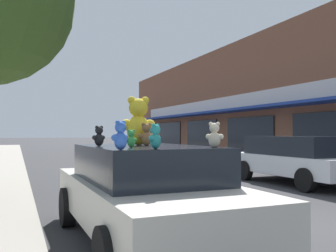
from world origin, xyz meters
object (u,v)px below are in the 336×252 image
(teddy_bear_blue, at_px, (120,136))
(teddy_bear_green, at_px, (131,139))
(teddy_bear_cream, at_px, (214,135))
(parked_car_far_center, at_px, (297,158))
(teddy_bear_giant, at_px, (138,122))
(plush_art_car, at_px, (145,191))
(teddy_bear_black, at_px, (99,136))
(teddy_bear_teal, at_px, (155,137))
(teddy_bear_brown, at_px, (146,135))

(teddy_bear_blue, bearing_deg, teddy_bear_green, -146.89)
(teddy_bear_cream, height_order, parked_car_far_center, teddy_bear_cream)
(teddy_bear_giant, relative_size, teddy_bear_green, 3.23)
(plush_art_car, bearing_deg, teddy_bear_black, 164.01)
(teddy_bear_blue, bearing_deg, parked_car_far_center, -174.87)
(teddy_bear_cream, distance_m, teddy_bear_teal, 0.86)
(teddy_bear_cream, distance_m, teddy_bear_brown, 1.14)
(teddy_bear_giant, height_order, teddy_bear_brown, teddy_bear_giant)
(teddy_bear_green, relative_size, teddy_bear_blue, 0.72)
(teddy_bear_green, relative_size, parked_car_far_center, 0.05)
(teddy_bear_blue, height_order, parked_car_far_center, teddy_bear_blue)
(teddy_bear_black, distance_m, teddy_bear_brown, 0.68)
(plush_art_car, distance_m, teddy_bear_brown, 0.80)
(teddy_bear_green, relative_size, teddy_bear_brown, 0.68)
(plush_art_car, bearing_deg, parked_car_far_center, 32.16)
(plush_art_car, height_order, teddy_bear_giant, teddy_bear_giant)
(teddy_bear_cream, height_order, teddy_bear_black, teddy_bear_cream)
(teddy_bear_giant, relative_size, teddy_bear_black, 2.57)
(plush_art_car, relative_size, teddy_bear_brown, 13.49)
(teddy_bear_cream, relative_size, teddy_bear_green, 1.42)
(teddy_bear_cream, height_order, teddy_bear_brown, teddy_bear_brown)
(teddy_bear_blue, distance_m, parked_car_far_center, 8.68)
(teddy_bear_giant, bearing_deg, teddy_bear_blue, 72.73)
(teddy_bear_teal, bearing_deg, teddy_bear_black, -109.94)
(teddy_bear_cream, bearing_deg, teddy_bear_teal, 54.82)
(teddy_bear_black, bearing_deg, teddy_bear_blue, 63.34)
(teddy_bear_brown, bearing_deg, teddy_bear_black, -5.41)
(teddy_bear_teal, bearing_deg, teddy_bear_blue, -25.79)
(teddy_bear_black, xyz_separation_m, teddy_bear_blue, (-0.03, -1.29, 0.01))
(plush_art_car, distance_m, teddy_bear_giant, 1.06)
(teddy_bear_black, bearing_deg, teddy_bear_brown, 150.43)
(teddy_bear_black, height_order, parked_car_far_center, teddy_bear_black)
(teddy_bear_cream, distance_m, teddy_bear_blue, 1.31)
(teddy_bear_brown, xyz_separation_m, parked_car_far_center, (6.19, 3.98, -0.72))
(teddy_bear_giant, distance_m, teddy_bear_cream, 1.41)
(plush_art_car, distance_m, teddy_bear_green, 0.92)
(teddy_bear_black, distance_m, teddy_bear_teal, 1.26)
(teddy_bear_giant, distance_m, teddy_bear_teal, 1.44)
(teddy_bear_cream, relative_size, parked_car_far_center, 0.07)
(plush_art_car, relative_size, teddy_bear_giant, 6.10)
(teddy_bear_giant, xyz_separation_m, teddy_bear_brown, (0.04, -0.27, -0.19))
(teddy_bear_giant, xyz_separation_m, teddy_bear_blue, (-0.68, -1.51, -0.20))
(plush_art_car, height_order, teddy_bear_green, teddy_bear_green)
(teddy_bear_cream, bearing_deg, plush_art_car, -9.52)
(teddy_bear_cream, bearing_deg, teddy_bear_green, 19.81)
(teddy_bear_giant, relative_size, teddy_bear_brown, 2.21)
(teddy_bear_teal, height_order, parked_car_far_center, teddy_bear_teal)
(teddy_bear_giant, bearing_deg, plush_art_car, 93.59)
(teddy_bear_cream, relative_size, teddy_bear_black, 1.13)
(plush_art_car, relative_size, teddy_bear_blue, 14.17)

